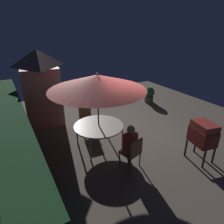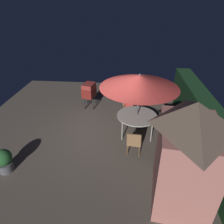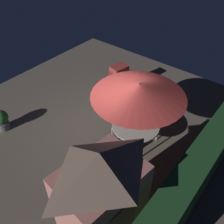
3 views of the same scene
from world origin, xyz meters
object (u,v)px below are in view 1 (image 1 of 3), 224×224
object	(u,v)px
patio_table	(99,127)
chair_far_side	(86,117)
person_in_red	(130,142)
garden_shed	(41,86)
patio_umbrella	(97,82)
chair_near_shed	(132,151)
bbq_grill	(203,134)
potted_plant_by_shed	(149,94)

from	to	relation	value
patio_table	chair_far_side	bearing A→B (deg)	-5.09
patio_table	person_in_red	size ratio (longest dim) A/B	1.22
chair_far_side	garden_shed	bearing A→B (deg)	36.08
patio_umbrella	chair_far_side	world-z (taller)	patio_umbrella
garden_shed	chair_near_shed	size ratio (longest dim) A/B	3.15
patio_umbrella	chair_far_side	size ratio (longest dim) A/B	3.14
patio_table	bbq_grill	bearing A→B (deg)	-132.19
chair_near_shed	potted_plant_by_shed	bearing A→B (deg)	-44.51
chair_near_shed	person_in_red	xyz separation A→B (m)	(0.08, 0.02, 0.26)
bbq_grill	potted_plant_by_shed	xyz separation A→B (m)	(4.45, -1.80, -0.43)
bbq_grill	patio_umbrella	bearing A→B (deg)	47.81
garden_shed	chair_near_shed	world-z (taller)	garden_shed
bbq_grill	chair_far_side	size ratio (longest dim) A/B	1.33
garden_shed	patio_table	xyz separation A→B (m)	(-2.90, -1.05, -0.71)
chair_far_side	potted_plant_by_shed	size ratio (longest dim) A/B	1.16
chair_far_side	potted_plant_by_shed	world-z (taller)	chair_far_side
garden_shed	chair_far_side	world-z (taller)	garden_shed
bbq_grill	person_in_red	distance (m)	2.07
bbq_grill	chair_far_side	bearing A→B (deg)	32.54
bbq_grill	chair_near_shed	world-z (taller)	bbq_grill
garden_shed	person_in_red	xyz separation A→B (m)	(-4.16, -1.37, -0.66)
bbq_grill	garden_shed	bearing A→B (deg)	33.72
patio_umbrella	person_in_red	bearing A→B (deg)	-165.75
patio_table	chair_far_side	xyz separation A→B (m)	(1.30, -0.12, -0.21)
chair_near_shed	person_in_red	bearing A→B (deg)	14.25
garden_shed	bbq_grill	world-z (taller)	garden_shed
person_in_red	chair_far_side	bearing A→B (deg)	4.57
potted_plant_by_shed	person_in_red	world-z (taller)	person_in_red
chair_far_side	person_in_red	distance (m)	2.58
garden_shed	chair_far_side	xyz separation A→B (m)	(-1.60, -1.16, -0.92)
chair_near_shed	potted_plant_by_shed	world-z (taller)	chair_near_shed
garden_shed	patio_umbrella	bearing A→B (deg)	-160.10
chair_near_shed	potted_plant_by_shed	xyz separation A→B (m)	(3.76, -3.70, -0.11)
patio_table	chair_near_shed	bearing A→B (deg)	-165.75
garden_shed	person_in_red	distance (m)	4.43
chair_near_shed	patio_table	bearing A→B (deg)	14.25
chair_far_side	person_in_red	world-z (taller)	person_in_red
garden_shed	chair_far_side	distance (m)	2.18
patio_table	chair_near_shed	distance (m)	1.40
person_in_red	patio_table	bearing A→B (deg)	14.25
chair_near_shed	chair_far_side	xyz separation A→B (m)	(2.64, 0.23, 0.00)
patio_table	bbq_grill	size ratio (longest dim) A/B	1.28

